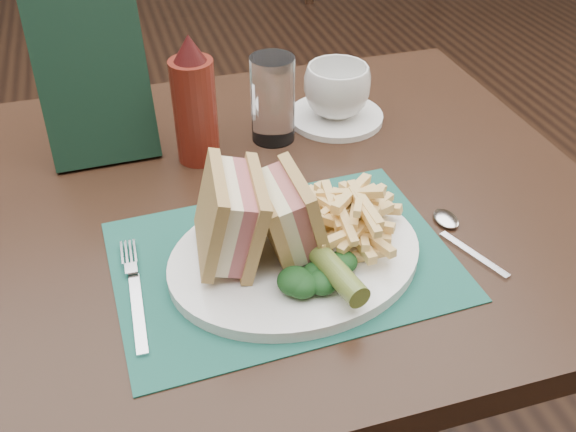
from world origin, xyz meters
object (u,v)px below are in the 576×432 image
object	(u,v)px
placemat	(283,260)
ketchup_bottle	(194,100)
plate	(295,257)
coffee_cup	(337,91)
sandwich_half_a	(211,218)
drinking_glass	(273,99)
saucer	(336,117)
check_presenter	(93,77)
table_main	(268,373)
sandwich_half_b	(270,218)

from	to	relation	value
placemat	ketchup_bottle	xyz separation A→B (m)	(-0.05, 0.25, 0.09)
plate	coffee_cup	world-z (taller)	coffee_cup
sandwich_half_a	ketchup_bottle	distance (m)	0.24
drinking_glass	saucer	bearing A→B (deg)	13.64
saucer	placemat	bearing A→B (deg)	-120.16
plate	sandwich_half_a	xyz separation A→B (m)	(-0.09, 0.02, 0.06)
saucer	check_presenter	size ratio (longest dim) A/B	0.62
saucer	coffee_cup	size ratio (longest dim) A/B	1.46
drinking_glass	check_presenter	world-z (taller)	check_presenter
placemat	table_main	bearing A→B (deg)	84.73
sandwich_half_a	check_presenter	size ratio (longest dim) A/B	0.46
table_main	saucer	size ratio (longest dim) A/B	6.00
plate	saucer	distance (m)	0.35
table_main	saucer	world-z (taller)	saucer
saucer	check_presenter	world-z (taller)	check_presenter
plate	sandwich_half_a	bearing A→B (deg)	160.48
coffee_cup	saucer	bearing A→B (deg)	0.00
placemat	check_presenter	xyz separation A→B (m)	(-0.18, 0.31, 0.12)
plate	saucer	size ratio (longest dim) A/B	2.00
coffee_cup	check_presenter	distance (m)	0.36
sandwich_half_a	sandwich_half_b	world-z (taller)	sandwich_half_a
check_presenter	saucer	bearing A→B (deg)	-2.38
placemat	sandwich_half_b	world-z (taller)	sandwich_half_b
plate	sandwich_half_b	size ratio (longest dim) A/B	3.05
table_main	coffee_cup	size ratio (longest dim) A/B	8.77
drinking_glass	check_presenter	distance (m)	0.25
sandwich_half_b	placemat	bearing A→B (deg)	-4.41
saucer	ketchup_bottle	size ratio (longest dim) A/B	0.81
coffee_cup	ketchup_bottle	bearing A→B (deg)	-167.64
saucer	coffee_cup	bearing A→B (deg)	0.00
table_main	ketchup_bottle	world-z (taller)	ketchup_bottle
sandwich_half_b	drinking_glass	xyz separation A→B (m)	(0.08, 0.27, -0.00)
saucer	drinking_glass	world-z (taller)	drinking_glass
coffee_cup	ketchup_bottle	xyz separation A→B (m)	(-0.23, -0.05, 0.04)
saucer	ketchup_bottle	bearing A→B (deg)	-167.64
table_main	drinking_glass	world-z (taller)	drinking_glass
sandwich_half_b	check_presenter	xyz separation A→B (m)	(-0.16, 0.31, 0.05)
sandwich_half_b	check_presenter	bearing A→B (deg)	116.98
placemat	sandwich_half_b	xyz separation A→B (m)	(-0.01, 0.00, 0.07)
plate	sandwich_half_b	world-z (taller)	sandwich_half_b
saucer	sandwich_half_a	bearing A→B (deg)	-131.05
coffee_cup	ketchup_bottle	distance (m)	0.24
saucer	drinking_glass	distance (m)	0.13
coffee_cup	placemat	bearing A→B (deg)	-120.16
sandwich_half_b	drinking_glass	distance (m)	0.29
placemat	coffee_cup	bearing A→B (deg)	59.84
plate	placemat	bearing A→B (deg)	141.88
table_main	sandwich_half_b	size ratio (longest dim) A/B	9.14
sandwich_half_a	plate	bearing A→B (deg)	-5.10
table_main	placemat	world-z (taller)	placemat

